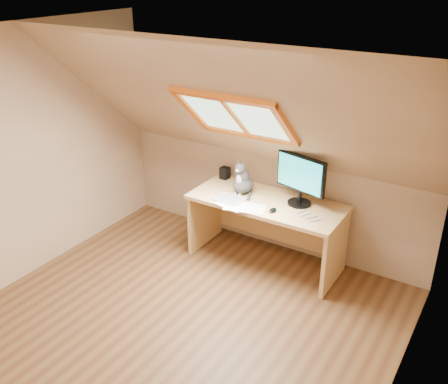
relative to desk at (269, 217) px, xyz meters
The scene contains 10 objects.
ground 1.54m from the desk, 96.47° to the right, with size 3.50×3.50×0.00m, color brown.
room_shell 1.81m from the desk, 96.09° to the right, with size 3.52×3.52×2.41m.
desk is the anchor object (origin of this frame).
monitor 0.59m from the desk, ahead, with size 0.54×0.23×0.50m.
cat 0.46m from the desk, behind, with size 0.23×0.26×0.36m.
desk_speaker 0.73m from the desk, 164.20° to the left, with size 0.09×0.09×0.13m, color black.
graphics_tablet 0.47m from the desk, 142.95° to the right, with size 0.30×0.21×0.01m, color #B2B2B7.
mouse 0.38m from the desk, 58.23° to the right, with size 0.06×0.10×0.03m, color black.
papers 0.42m from the desk, 115.31° to the right, with size 0.35×0.30×0.01m.
cables 0.49m from the desk, 25.23° to the right, with size 0.51×0.26×0.01m.
Camera 1 is at (2.15, -2.62, 2.86)m, focal length 40.00 mm.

